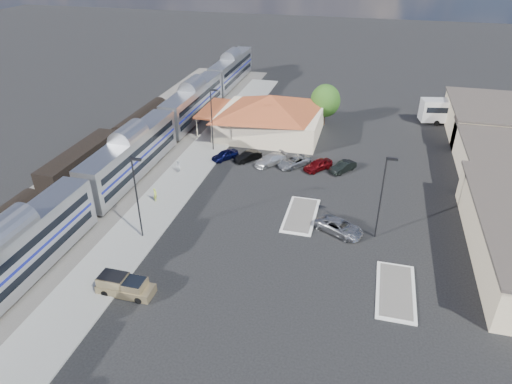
% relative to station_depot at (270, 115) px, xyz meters
% --- Properties ---
extents(ground, '(280.00, 280.00, 0.00)m').
position_rel_station_depot_xyz_m(ground, '(4.56, -24.00, -3.13)').
color(ground, black).
rests_on(ground, ground).
extents(railbed, '(16.00, 100.00, 0.12)m').
position_rel_station_depot_xyz_m(railbed, '(-16.44, -16.00, -3.07)').
color(railbed, '#4C4944').
rests_on(railbed, ground).
extents(platform, '(5.50, 92.00, 0.18)m').
position_rel_station_depot_xyz_m(platform, '(-7.44, -18.00, -3.04)').
color(platform, gray).
rests_on(platform, ground).
extents(passenger_train, '(3.00, 104.00, 5.55)m').
position_rel_station_depot_xyz_m(passenger_train, '(-13.44, -18.28, -0.26)').
color(passenger_train, silver).
rests_on(passenger_train, ground).
extents(freight_cars, '(2.80, 46.00, 4.00)m').
position_rel_station_depot_xyz_m(freight_cars, '(-19.44, -20.22, -1.21)').
color(freight_cars, black).
rests_on(freight_cars, ground).
extents(station_depot, '(18.35, 12.24, 6.20)m').
position_rel_station_depot_xyz_m(station_depot, '(0.00, 0.00, 0.00)').
color(station_depot, '#C4AF8F').
rests_on(station_depot, ground).
extents(traffic_island_south, '(3.30, 7.50, 0.21)m').
position_rel_station_depot_xyz_m(traffic_island_south, '(8.56, -22.00, -3.03)').
color(traffic_island_south, silver).
rests_on(traffic_island_south, ground).
extents(traffic_island_north, '(3.30, 7.50, 0.21)m').
position_rel_station_depot_xyz_m(traffic_island_north, '(18.56, -32.00, -3.03)').
color(traffic_island_north, silver).
rests_on(traffic_island_north, ground).
extents(lamp_plat_s, '(1.08, 0.25, 9.00)m').
position_rel_station_depot_xyz_m(lamp_plat_s, '(-6.34, -30.00, 2.21)').
color(lamp_plat_s, black).
rests_on(lamp_plat_s, ground).
extents(lamp_plat_n, '(1.08, 0.25, 9.00)m').
position_rel_station_depot_xyz_m(lamp_plat_n, '(-6.34, -8.00, 2.21)').
color(lamp_plat_n, black).
rests_on(lamp_plat_n, ground).
extents(lamp_lot, '(1.08, 0.25, 9.00)m').
position_rel_station_depot_xyz_m(lamp_lot, '(16.66, -24.00, 2.21)').
color(lamp_lot, black).
rests_on(lamp_lot, ground).
extents(tree_depot, '(4.71, 4.71, 6.63)m').
position_rel_station_depot_xyz_m(tree_depot, '(7.56, 6.00, 0.89)').
color(tree_depot, '#382314').
rests_on(tree_depot, ground).
extents(pickup_truck, '(4.95, 1.90, 1.70)m').
position_rel_station_depot_xyz_m(pickup_truck, '(-3.94, -38.02, -2.32)').
color(pickup_truck, tan).
rests_on(pickup_truck, ground).
extents(suv, '(5.65, 4.47, 1.43)m').
position_rel_station_depot_xyz_m(suv, '(12.92, -24.16, -2.42)').
color(suv, '#96989D').
rests_on(suv, ground).
extents(coach_bus, '(12.50, 4.98, 3.92)m').
position_rel_station_depot_xyz_m(coach_bus, '(28.56, 12.00, -0.87)').
color(coach_bus, silver).
rests_on(coach_bus, ground).
extents(person_a, '(0.41, 0.59, 1.58)m').
position_rel_station_depot_xyz_m(person_a, '(-8.16, -23.22, -2.16)').
color(person_a, '#C1DB44').
rests_on(person_a, platform).
extents(person_b, '(0.61, 0.78, 1.59)m').
position_rel_station_depot_xyz_m(person_b, '(-8.54, -15.78, -2.16)').
color(person_b, silver).
rests_on(person_b, platform).
extents(parked_car_a, '(3.53, 4.00, 1.31)m').
position_rel_station_depot_xyz_m(parked_car_a, '(-3.94, -10.33, -2.48)').
color(parked_car_a, '#0C0E3C').
rests_on(parked_car_a, ground).
extents(parked_car_b, '(3.51, 3.89, 1.29)m').
position_rel_station_depot_xyz_m(parked_car_b, '(-0.76, -10.03, -2.49)').
color(parked_car_b, black).
rests_on(parked_car_b, ground).
extents(parked_car_c, '(4.48, 4.84, 1.37)m').
position_rel_station_depot_xyz_m(parked_car_c, '(2.44, -10.33, -2.45)').
color(parked_car_c, silver).
rests_on(parked_car_c, ground).
extents(parked_car_d, '(4.74, 5.05, 1.32)m').
position_rel_station_depot_xyz_m(parked_car_d, '(5.64, -10.03, -2.47)').
color(parked_car_d, gray).
rests_on(parked_car_d, ground).
extents(parked_car_e, '(3.94, 4.28, 1.42)m').
position_rel_station_depot_xyz_m(parked_car_e, '(8.84, -10.33, -2.42)').
color(parked_car_e, maroon).
rests_on(parked_car_e, ground).
extents(parked_car_f, '(3.47, 4.03, 1.31)m').
position_rel_station_depot_xyz_m(parked_car_f, '(12.04, -10.03, -2.48)').
color(parked_car_f, black).
rests_on(parked_car_f, ground).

